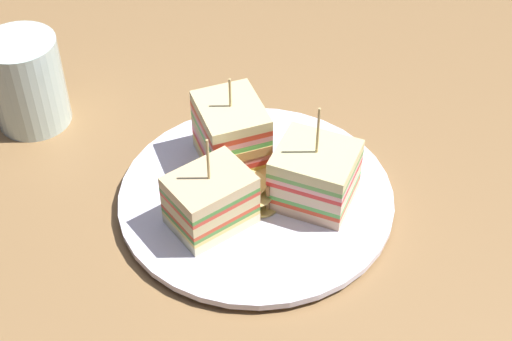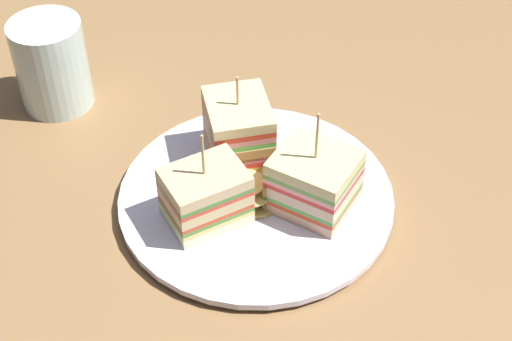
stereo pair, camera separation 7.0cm
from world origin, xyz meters
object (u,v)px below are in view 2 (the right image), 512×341
at_px(sandwich_wedge_1, 206,196).
at_px(drinking_glass, 53,70).
at_px(plate, 256,198).
at_px(sandwich_wedge_0, 238,132).
at_px(sandwich_wedge_2, 313,181).
at_px(chip_pile, 249,190).

relative_size(sandwich_wedge_1, drinking_glass, 1.00).
bearing_deg(plate, sandwich_wedge_0, -166.31).
xyz_separation_m(sandwich_wedge_1, sandwich_wedge_2, (-0.01, 0.10, 0.00)).
height_order(plate, chip_pile, chip_pile).
xyz_separation_m(sandwich_wedge_1, drinking_glass, (-0.20, -0.15, 0.00)).
bearing_deg(sandwich_wedge_2, plate, 17.33).
distance_m(sandwich_wedge_1, sandwich_wedge_2, 0.10).
height_order(sandwich_wedge_1, drinking_glass, sandwich_wedge_1).
xyz_separation_m(plate, sandwich_wedge_0, (-0.05, -0.01, 0.04)).
distance_m(sandwich_wedge_2, chip_pile, 0.06).
relative_size(sandwich_wedge_0, sandwich_wedge_2, 0.92).
bearing_deg(chip_pile, drinking_glass, -132.59).
bearing_deg(sandwich_wedge_0, chip_pile, -2.48).
bearing_deg(drinking_glass, sandwich_wedge_0, 57.25).
distance_m(sandwich_wedge_2, drinking_glass, 0.31).
bearing_deg(chip_pile, sandwich_wedge_1, -62.77).
xyz_separation_m(sandwich_wedge_0, sandwich_wedge_2, (0.07, 0.06, -0.00)).
relative_size(chip_pile, drinking_glass, 0.81).
relative_size(sandwich_wedge_1, sandwich_wedge_2, 0.92).
distance_m(sandwich_wedge_1, chip_pile, 0.05).
relative_size(sandwich_wedge_0, sandwich_wedge_1, 1.00).
relative_size(sandwich_wedge_0, chip_pile, 1.23).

